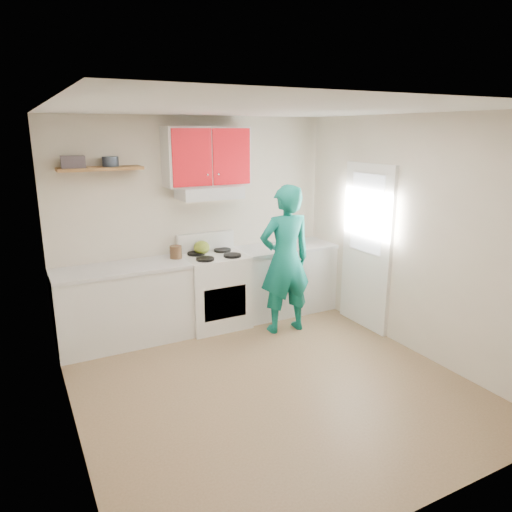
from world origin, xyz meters
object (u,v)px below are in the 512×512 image
stove (215,291)px  person (285,260)px  tin (110,161)px  crock (176,253)px  kettle (202,248)px

stove → person: person is taller
tin → person: size_ratio=0.10×
tin → crock: tin is taller
tin → kettle: bearing=-3.7°
stove → tin: bearing=170.0°
tin → crock: 1.30m
stove → kettle: bearing=129.9°
stove → crock: size_ratio=5.24×
kettle → person: 1.06m
tin → crock: bearing=-8.8°
stove → crock: 0.71m
kettle → person: bearing=-25.1°
kettle → person: (0.81, -0.68, -0.10)m
crock → stove: bearing=-11.6°
tin → stove: bearing=-10.0°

